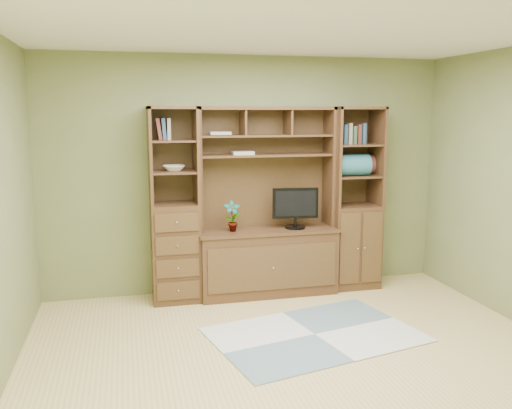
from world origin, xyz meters
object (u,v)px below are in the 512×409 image
object	(u,v)px
right_tower	(354,198)
monitor	(295,201)
left_tower	(174,205)
center_hutch	(267,202)

from	to	relation	value
right_tower	monitor	bearing A→B (deg)	-174.05
right_tower	left_tower	bearing A→B (deg)	180.00
right_tower	monitor	xyz separation A→B (m)	(-0.72, -0.07, 0.01)
right_tower	monitor	distance (m)	0.72
center_hutch	left_tower	distance (m)	1.00
monitor	right_tower	bearing A→B (deg)	12.98
center_hutch	right_tower	size ratio (longest dim) A/B	1.00
center_hutch	right_tower	xyz separation A→B (m)	(1.02, 0.04, 0.00)
center_hutch	left_tower	xyz separation A→B (m)	(-1.00, 0.04, 0.00)
center_hutch	left_tower	bearing A→B (deg)	177.71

